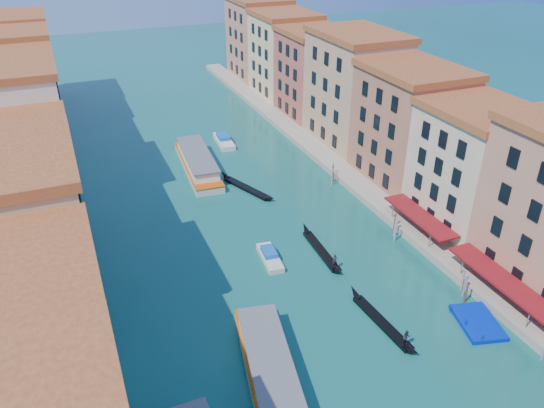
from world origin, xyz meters
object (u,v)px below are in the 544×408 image
at_px(vaporetto_near, 270,371).
at_px(blue_dock, 478,322).
at_px(gondola_fore, 321,250).
at_px(gondola_right, 383,322).
at_px(vaporetto_far, 198,162).

bearing_deg(vaporetto_near, blue_dock, 7.68).
bearing_deg(blue_dock, gondola_fore, 131.46).
bearing_deg(blue_dock, gondola_right, 173.55).
height_order(gondola_fore, gondola_right, gondola_fore).
bearing_deg(gondola_fore, vaporetto_far, 107.19).
distance_m(vaporetto_near, gondola_right, 14.39).
bearing_deg(gondola_fore, vaporetto_near, -126.77).
relative_size(vaporetto_near, gondola_right, 1.55).
bearing_deg(vaporetto_far, vaporetto_near, -93.45).
bearing_deg(gondola_right, vaporetto_near, -174.36).
xyz_separation_m(vaporetto_near, gondola_right, (14.16, 2.45, -0.78)).
relative_size(vaporetto_far, gondola_fore, 1.66).
bearing_deg(gondola_right, blue_dock, -25.48).
distance_m(gondola_right, blue_dock, 10.29).
xyz_separation_m(gondola_fore, gondola_right, (-0.19, -15.02, 0.05)).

